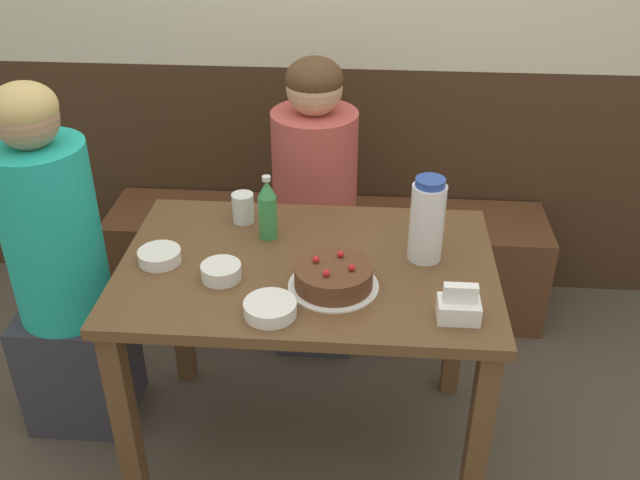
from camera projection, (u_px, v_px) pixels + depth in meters
The scene contains 14 objects.
ground_plane at pixel (309, 442), 2.47m from camera, with size 12.00×12.00×0.00m, color #4C4238.
back_wall at pixel (331, 4), 2.73m from camera, with size 4.80×0.04×2.50m.
bench_seat at pixel (326, 260), 3.07m from camera, with size 1.82×0.38×0.44m.
dining_table at pixel (308, 295), 2.15m from camera, with size 1.10×0.72×0.74m.
birthday_cake at pixel (333, 277), 1.97m from camera, with size 0.25×0.25×0.09m.
water_pitcher at pixel (427, 220), 2.05m from camera, with size 0.10×0.10×0.26m.
soju_bottle at pixel (268, 209), 2.17m from camera, with size 0.06×0.06×0.21m.
napkin_holder at pixel (459, 306), 1.84m from camera, with size 0.11×0.08×0.11m.
bowl_soup_white at pixel (221, 272), 2.01m from camera, with size 0.11×0.11×0.04m.
bowl_rice_small at pixel (160, 256), 2.09m from camera, with size 0.13×0.13×0.04m.
bowl_side_dish at pixel (270, 308), 1.87m from camera, with size 0.14×0.14×0.04m.
glass_water_tall at pixel (243, 208), 2.28m from camera, with size 0.07×0.07×0.10m.
person_teal_shirt at pixel (62, 279), 2.31m from camera, with size 0.34×0.30×1.24m.
person_pale_blue_shirt at pixel (315, 216), 2.72m from camera, with size 0.31×0.34×1.17m.
Camera 1 is at (0.17, -1.75, 1.88)m, focal length 40.00 mm.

